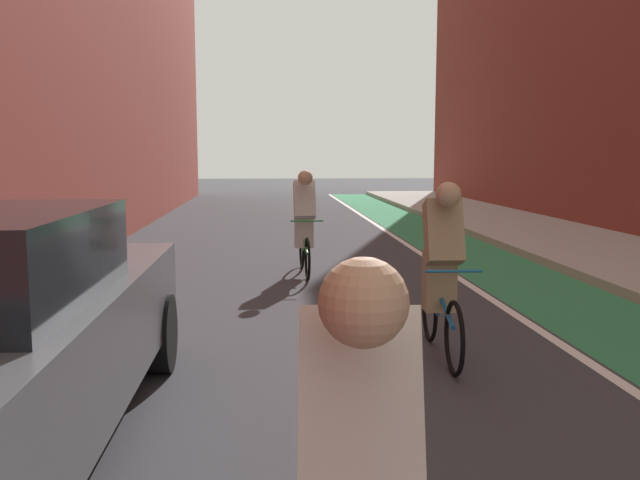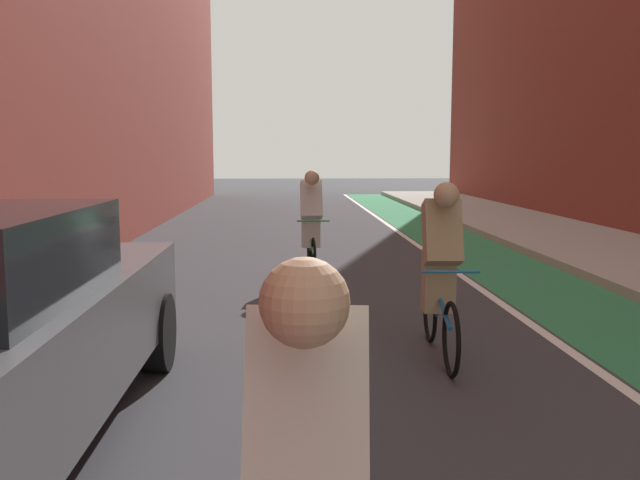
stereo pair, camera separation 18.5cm
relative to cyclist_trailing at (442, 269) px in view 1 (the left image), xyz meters
The scene contains 6 objects.
ground_plane 4.28m from the cyclist_trailing, 99.62° to the left, with size 82.93×82.93×0.00m, color #38383D.
bike_lane_paint 6.57m from the cyclist_trailing, 70.57° to the left, with size 1.60×37.69×0.00m, color #2D8451.
lane_divider_stripe 6.33m from the cyclist_trailing, 78.33° to the left, with size 0.12×37.69×0.00m, color white.
sidewalk_right 7.69m from the cyclist_trailing, 53.47° to the left, with size 3.17×37.69×0.14m, color #A8A59E.
cyclist_trailing is the anchor object (origin of this frame).
cyclist_far 4.45m from the cyclist_trailing, 102.99° to the left, with size 0.48×1.68×1.60m.
Camera 1 is at (-0.85, 4.83, 1.83)m, focal length 37.87 mm.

